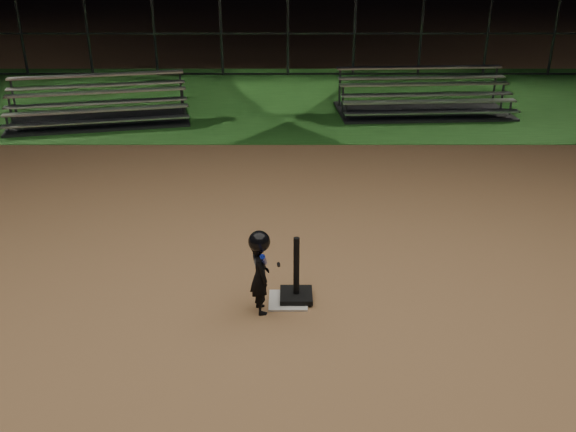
{
  "coord_description": "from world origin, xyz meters",
  "views": [
    {
      "loc": [
        -0.0,
        -6.27,
        3.92
      ],
      "look_at": [
        0.0,
        1.0,
        0.65
      ],
      "focal_mm": 38.9,
      "sensor_mm": 36.0,
      "label": 1
    }
  ],
  "objects_px": {
    "batting_tee": "(296,287)",
    "child_batter": "(260,270)",
    "bleacher_right": "(423,104)",
    "home_plate": "(288,300)",
    "bleacher_left": "(100,113)"
  },
  "relations": [
    {
      "from": "bleacher_left",
      "to": "child_batter",
      "type": "bearing_deg",
      "value": -75.78
    },
    {
      "from": "home_plate",
      "to": "bleacher_left",
      "type": "xyz_separation_m",
      "value": [
        -4.33,
        7.77,
        0.19
      ]
    },
    {
      "from": "child_batter",
      "to": "bleacher_right",
      "type": "height_order",
      "value": "child_batter"
    },
    {
      "from": "child_batter",
      "to": "home_plate",
      "type": "bearing_deg",
      "value": -74.62
    },
    {
      "from": "home_plate",
      "to": "batting_tee",
      "type": "relative_size",
      "value": 0.57
    },
    {
      "from": "bleacher_right",
      "to": "home_plate",
      "type": "bearing_deg",
      "value": -114.47
    },
    {
      "from": "batting_tee",
      "to": "bleacher_right",
      "type": "xyz_separation_m",
      "value": [
        3.17,
        8.5,
        0.04
      ]
    },
    {
      "from": "home_plate",
      "to": "bleacher_right",
      "type": "bearing_deg",
      "value": 69.12
    },
    {
      "from": "child_batter",
      "to": "bleacher_left",
      "type": "height_order",
      "value": "child_batter"
    },
    {
      "from": "bleacher_left",
      "to": "bleacher_right",
      "type": "xyz_separation_m",
      "value": [
        7.59,
        0.78,
        0.0
      ]
    },
    {
      "from": "batting_tee",
      "to": "child_batter",
      "type": "bearing_deg",
      "value": -148.75
    },
    {
      "from": "home_plate",
      "to": "child_batter",
      "type": "xyz_separation_m",
      "value": [
        -0.31,
        -0.2,
        0.52
      ]
    },
    {
      "from": "child_batter",
      "to": "batting_tee",
      "type": "bearing_deg",
      "value": -75.98
    },
    {
      "from": "batting_tee",
      "to": "child_batter",
      "type": "distance_m",
      "value": 0.6
    },
    {
      "from": "bleacher_left",
      "to": "bleacher_right",
      "type": "height_order",
      "value": "bleacher_right"
    }
  ]
}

